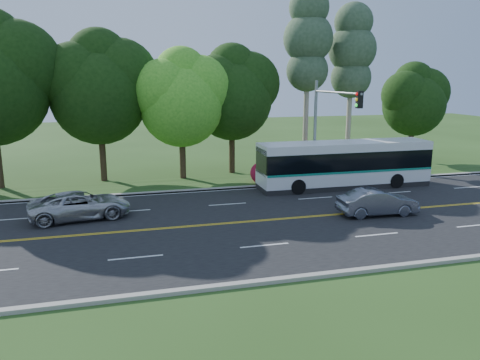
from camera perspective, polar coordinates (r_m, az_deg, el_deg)
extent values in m
plane|color=#274517|center=(23.94, 1.57, -5.08)|extent=(120.00, 120.00, 0.00)
cube|color=black|center=(23.93, 1.57, -5.06)|extent=(60.00, 14.00, 0.02)
cube|color=#9E998E|center=(30.60, -2.21, -1.05)|extent=(60.00, 0.30, 0.15)
cube|color=#9E998E|center=(17.61, 8.28, -11.58)|extent=(60.00, 0.30, 0.15)
cube|color=#274517|center=(32.36, -2.93, -0.35)|extent=(60.00, 4.00, 0.10)
cube|color=gold|center=(23.86, 1.62, -5.09)|extent=(57.00, 0.10, 0.00)
cube|color=gold|center=(24.00, 1.52, -4.98)|extent=(57.00, 0.10, 0.00)
cube|color=silver|center=(19.75, -12.59, -9.20)|extent=(2.20, 0.12, 0.00)
cube|color=silver|center=(20.63, 2.99, -7.95)|extent=(2.20, 0.12, 0.00)
cube|color=silver|center=(22.84, 16.34, -6.41)|extent=(2.20, 0.12, 0.00)
cube|color=silver|center=(26.04, 26.81, -4.95)|extent=(2.20, 0.12, 0.00)
cube|color=silver|center=(26.86, -25.10, -4.28)|extent=(2.20, 0.12, 0.00)
cube|color=silver|center=(26.39, -13.27, -3.70)|extent=(2.20, 0.12, 0.00)
cube|color=silver|center=(27.05, -1.54, -2.96)|extent=(2.20, 0.12, 0.00)
cube|color=silver|center=(28.77, 9.18, -2.18)|extent=(2.20, 0.12, 0.00)
cube|color=silver|center=(31.38, 18.41, -1.44)|extent=(2.20, 0.12, 0.00)
cube|color=silver|center=(34.66, 26.05, -0.81)|extent=(2.20, 0.12, 0.00)
cube|color=silver|center=(30.32, -2.08, -1.27)|extent=(57.00, 0.12, 0.00)
cube|color=silver|center=(17.88, 7.90, -11.37)|extent=(57.00, 0.12, 0.00)
sphere|color=black|center=(33.72, -25.57, 12.47)|extent=(5.76, 5.76, 5.76)
cylinder|color=#2D2314|center=(34.33, -16.38, 2.87)|extent=(0.44, 0.44, 3.60)
sphere|color=black|center=(33.93, -16.81, 9.73)|extent=(6.60, 6.60, 6.60)
sphere|color=black|center=(34.19, -14.40, 12.10)|extent=(5.28, 5.28, 5.28)
sphere|color=black|center=(33.77, -19.23, 11.53)|extent=(4.95, 4.95, 4.95)
sphere|color=black|center=(34.32, -16.89, 13.89)|extent=(4.29, 4.29, 4.29)
cylinder|color=#2D2314|center=(33.66, -7.00, 2.79)|extent=(0.44, 0.44, 3.24)
sphere|color=#3A961F|center=(33.25, -7.17, 9.01)|extent=(5.80, 5.80, 5.80)
sphere|color=#3A961F|center=(33.70, -5.06, 11.07)|extent=(4.64, 4.64, 4.64)
sphere|color=#3A961F|center=(32.87, -9.21, 10.68)|extent=(4.35, 4.35, 4.35)
sphere|color=#3A961F|center=(33.60, -7.20, 12.75)|extent=(3.77, 3.77, 3.77)
cylinder|color=#2D2314|center=(35.84, -0.99, 3.62)|extent=(0.44, 0.44, 3.42)
sphere|color=black|center=(35.46, -1.01, 9.71)|extent=(6.00, 6.00, 6.00)
sphere|color=black|center=(36.06, 0.99, 11.66)|extent=(4.80, 4.80, 4.80)
sphere|color=black|center=(34.96, -2.89, 11.38)|extent=(4.50, 4.50, 4.50)
sphere|color=black|center=(35.84, -1.02, 13.34)|extent=(3.90, 3.90, 3.90)
cylinder|color=#A59B85|center=(37.38, 8.06, 8.78)|extent=(0.40, 0.40, 9.80)
sphere|color=#2F4A2E|center=(37.32, 8.20, 13.07)|extent=(3.23, 3.23, 3.23)
sphere|color=#2F4A2E|center=(37.42, 8.31, 16.72)|extent=(3.80, 3.80, 3.80)
sphere|color=#2F4A2E|center=(37.66, 8.43, 20.12)|extent=(3.04, 3.04, 3.04)
cylinder|color=#A59B85|center=(39.57, 13.17, 8.27)|extent=(0.40, 0.40, 9.10)
sphere|color=#2F4A2E|center=(39.48, 13.36, 12.03)|extent=(3.23, 3.23, 3.23)
sphere|color=#2F4A2E|center=(39.54, 13.52, 15.23)|extent=(3.80, 3.80, 3.80)
sphere|color=#2F4A2E|center=(39.71, 13.68, 18.23)|extent=(3.04, 3.04, 3.04)
cylinder|color=#2D2314|center=(43.00, 20.07, 4.10)|extent=(0.44, 0.44, 3.06)
sphere|color=black|center=(42.68, 20.41, 8.55)|extent=(5.20, 5.20, 5.20)
sphere|color=black|center=(43.56, 21.57, 9.89)|extent=(4.16, 4.16, 4.16)
sphere|color=black|center=(41.89, 19.48, 9.80)|extent=(3.90, 3.90, 3.90)
sphere|color=black|center=(43.01, 20.41, 11.18)|extent=(3.38, 3.38, 3.38)
sphere|color=maroon|center=(32.20, 2.58, 0.86)|extent=(1.50, 1.50, 1.50)
sphere|color=maroon|center=(32.51, 4.27, 0.95)|extent=(1.50, 1.50, 1.50)
sphere|color=maroon|center=(32.85, 5.92, 1.04)|extent=(1.50, 1.50, 1.50)
sphere|color=maroon|center=(33.21, 7.53, 1.12)|extent=(1.50, 1.50, 1.50)
sphere|color=maroon|center=(33.60, 9.11, 1.20)|extent=(1.50, 1.50, 1.50)
sphere|color=maroon|center=(34.01, 10.65, 1.28)|extent=(1.50, 1.50, 1.50)
sphere|color=maroon|center=(34.45, 12.15, 1.36)|extent=(1.50, 1.50, 1.50)
sphere|color=maroon|center=(34.91, 13.62, 1.43)|extent=(1.50, 1.50, 1.50)
sphere|color=maroon|center=(35.39, 15.05, 1.50)|extent=(1.50, 1.50, 1.50)
cube|color=olive|center=(34.33, 14.20, 0.28)|extent=(3.50, 1.40, 0.40)
cylinder|color=gray|center=(32.16, 9.11, 5.67)|extent=(0.20, 0.20, 7.00)
cylinder|color=gray|center=(29.24, 11.70, 10.41)|extent=(0.14, 6.00, 0.14)
cube|color=black|center=(26.78, 14.36, 9.48)|extent=(0.32, 0.28, 0.95)
sphere|color=red|center=(26.68, 14.07, 10.13)|extent=(0.18, 0.18, 0.18)
sphere|color=yellow|center=(26.69, 14.04, 9.49)|extent=(0.18, 0.18, 0.18)
sphere|color=#19D833|center=(26.71, 14.01, 8.85)|extent=(0.18, 0.18, 0.18)
cube|color=silver|center=(31.89, 12.55, 0.61)|extent=(11.57, 2.53, 0.96)
cube|color=black|center=(31.69, 12.64, 2.52)|extent=(11.52, 2.57, 1.19)
cube|color=silver|center=(31.56, 12.71, 4.07)|extent=(11.57, 2.53, 0.54)
cube|color=#0D7C63|center=(31.81, 12.58, 1.35)|extent=(11.52, 2.58, 0.13)
cube|color=black|center=(29.52, 2.64, 2.27)|extent=(0.07, 2.26, 1.64)
cube|color=#19E54C|center=(29.38, 2.68, 4.05)|extent=(0.06, 1.47, 0.21)
cube|color=black|center=(32.02, 12.49, -0.52)|extent=(11.57, 2.43, 0.34)
cylinder|color=black|center=(29.43, 7.09, -0.82)|extent=(0.96, 0.28, 0.96)
cylinder|color=black|center=(31.53, 5.56, 0.10)|extent=(0.96, 0.28, 0.96)
cylinder|color=black|center=(32.58, 18.52, -0.09)|extent=(0.96, 0.28, 0.96)
cylinder|color=black|center=(34.49, 16.46, 0.72)|extent=(0.96, 0.28, 0.96)
imported|color=slate|center=(25.88, 16.41, -2.61)|extent=(4.27, 1.67, 1.39)
imported|color=#B3B4B7|center=(25.58, -18.90, -2.93)|extent=(5.36, 3.07, 1.41)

